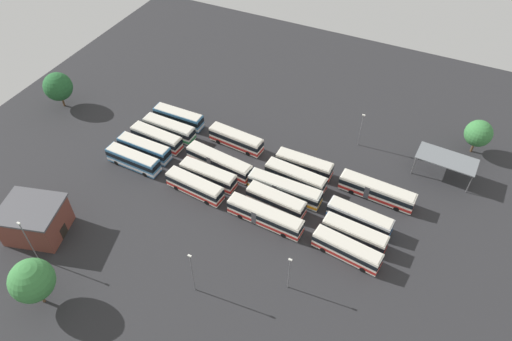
# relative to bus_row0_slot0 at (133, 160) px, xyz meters

# --- Properties ---
(ground_plane) EXTENTS (121.01, 121.01, 0.00)m
(ground_plane) POSITION_rel_bus_row0_slot0_xyz_m (22.01, 6.03, -1.77)
(ground_plane) COLOR #28282B
(bus_row0_slot0) EXTENTS (11.12, 3.05, 3.35)m
(bus_row0_slot0) POSITION_rel_bus_row0_slot0_xyz_m (0.00, 0.00, 0.00)
(bus_row0_slot0) COLOR teal
(bus_row0_slot0) RESTS_ON ground_plane
(bus_row0_slot1) EXTENTS (11.11, 2.92, 3.35)m
(bus_row0_slot1) POSITION_rel_bus_row0_slot0_xyz_m (0.04, 3.59, 0.00)
(bus_row0_slot1) COLOR teal
(bus_row0_slot1) RESTS_ON ground_plane
(bus_row0_slot2) EXTENTS (11.14, 3.33, 3.35)m
(bus_row0_slot2) POSITION_rel_bus_row0_slot0_xyz_m (0.41, 7.30, -0.00)
(bus_row0_slot2) COLOR silver
(bus_row0_slot2) RESTS_ON ground_plane
(bus_row0_slot3) EXTENTS (11.22, 2.94, 3.35)m
(bus_row0_slot3) POSITION_rel_bus_row0_slot0_xyz_m (1.11, 10.85, 0.00)
(bus_row0_slot3) COLOR silver
(bus_row0_slot3) RESTS_ON ground_plane
(bus_row0_slot4) EXTENTS (10.89, 2.71, 3.35)m
(bus_row0_slot4) POSITION_rel_bus_row0_slot0_xyz_m (0.87, 14.78, -0.00)
(bus_row0_slot4) COLOR teal
(bus_row0_slot4) RESTS_ON ground_plane
(bus_row1_slot0) EXTENTS (11.37, 3.69, 3.35)m
(bus_row1_slot0) POSITION_rel_bus_row0_slot0_xyz_m (14.13, -0.89, 0.00)
(bus_row1_slot0) COLOR silver
(bus_row1_slot0) RESTS_ON ground_plane
(bus_row1_slot1) EXTENTS (11.07, 3.15, 3.35)m
(bus_row1_slot1) POSITION_rel_bus_row0_slot0_xyz_m (14.95, 2.60, -0.00)
(bus_row1_slot1) COLOR silver
(bus_row1_slot1) RESTS_ON ground_plane
(bus_row1_slot2) EXTENTS (13.81, 4.24, 3.35)m
(bus_row1_slot2) POSITION_rel_bus_row0_slot0_xyz_m (15.02, 6.56, 0.00)
(bus_row1_slot2) COLOR silver
(bus_row1_slot2) RESTS_ON ground_plane
(bus_row1_slot4) EXTENTS (11.54, 3.60, 3.35)m
(bus_row1_slot4) POSITION_rel_bus_row0_slot0_xyz_m (14.98, 13.74, 0.00)
(bus_row1_slot4) COLOR silver
(bus_row1_slot4) RESTS_ON ground_plane
(bus_row2_slot0) EXTENTS (13.73, 3.45, 3.35)m
(bus_row2_slot0) POSITION_rel_bus_row0_slot0_xyz_m (28.45, -1.80, 0.00)
(bus_row2_slot0) COLOR silver
(bus_row2_slot0) RESTS_ON ground_plane
(bus_row2_slot1) EXTENTS (10.92, 3.48, 3.35)m
(bus_row2_slot1) POSITION_rel_bus_row0_slot0_xyz_m (28.82, 2.12, -0.00)
(bus_row2_slot1) COLOR silver
(bus_row2_slot1) RESTS_ON ground_plane
(bus_row2_slot2) EXTENTS (13.65, 2.90, 3.35)m
(bus_row2_slot2) POSITION_rel_bus_row0_slot0_xyz_m (29.00, 5.44, 0.00)
(bus_row2_slot2) COLOR silver
(bus_row2_slot2) RESTS_ON ground_plane
(bus_row2_slot3) EXTENTS (11.79, 3.57, 3.35)m
(bus_row2_slot3) POSITION_rel_bus_row0_slot0_xyz_m (29.69, 9.10, 0.00)
(bus_row2_slot3) COLOR silver
(bus_row2_slot3) RESTS_ON ground_plane
(bus_row2_slot4) EXTENTS (10.89, 2.80, 3.35)m
(bus_row2_slot4) POSITION_rel_bus_row0_slot0_xyz_m (29.93, 12.81, -0.00)
(bus_row2_slot4) COLOR silver
(bus_row2_slot4) RESTS_ON ground_plane
(bus_row3_slot0) EXTENTS (11.55, 4.06, 3.35)m
(bus_row3_slot0) POSITION_rel_bus_row0_slot0_xyz_m (43.19, -2.48, 0.00)
(bus_row3_slot0) COLOR silver
(bus_row3_slot0) RESTS_ON ground_plane
(bus_row3_slot1) EXTENTS (10.96, 3.51, 3.35)m
(bus_row3_slot1) POSITION_rel_bus_row0_slot0_xyz_m (43.40, 1.03, -0.00)
(bus_row3_slot1) COLOR silver
(bus_row3_slot1) RESTS_ON ground_plane
(bus_row3_slot2) EXTENTS (11.35, 3.62, 3.35)m
(bus_row3_slot2) POSITION_rel_bus_row0_slot0_xyz_m (43.15, 4.76, 0.00)
(bus_row3_slot2) COLOR silver
(bus_row3_slot2) RESTS_ON ground_plane
(bus_row3_slot4) EXTENTS (13.72, 3.40, 3.35)m
(bus_row3_slot4) POSITION_rel_bus_row0_slot0_xyz_m (44.08, 12.07, 0.00)
(bus_row3_slot4) COLOR silver
(bus_row3_slot4) RESTS_ON ground_plane
(depot_building) EXTENTS (11.47, 10.54, 6.11)m
(depot_building) POSITION_rel_bus_row0_slot0_xyz_m (-5.09, -19.89, 1.30)
(depot_building) COLOR brown
(depot_building) RESTS_ON ground_plane
(maintenance_shelter) EXTENTS (11.01, 5.68, 4.38)m
(maintenance_shelter) POSITION_rel_bus_row0_slot0_xyz_m (53.86, 23.06, 2.38)
(maintenance_shelter) COLOR slate
(maintenance_shelter) RESTS_ON ground_plane
(lamp_post_far_corner) EXTENTS (0.56, 0.28, 9.25)m
(lamp_post_far_corner) POSITION_rel_bus_row0_slot0_xyz_m (-1.35, -24.32, 3.27)
(lamp_post_far_corner) COLOR slate
(lamp_post_far_corner) RESTS_ON ground_plane
(lamp_post_mid_lot) EXTENTS (0.56, 0.28, 8.96)m
(lamp_post_mid_lot) POSITION_rel_bus_row0_slot0_xyz_m (24.35, -18.26, 3.12)
(lamp_post_mid_lot) COLOR slate
(lamp_post_mid_lot) RESTS_ON ground_plane
(lamp_post_near_entrance) EXTENTS (0.56, 0.28, 7.40)m
(lamp_post_near_entrance) POSITION_rel_bus_row0_slot0_xyz_m (36.98, -11.77, 2.33)
(lamp_post_near_entrance) COLOR slate
(lamp_post_near_entrance) RESTS_ON ground_plane
(lamp_post_by_building) EXTENTS (0.56, 0.28, 7.68)m
(lamp_post_by_building) POSITION_rel_bus_row0_slot0_xyz_m (37.07, 24.69, 2.48)
(lamp_post_by_building) COLOR slate
(lamp_post_by_building) RESTS_ON ground_plane
(tree_south_edge) EXTENTS (6.43, 6.43, 8.90)m
(tree_south_edge) POSITION_rel_bus_row0_slot0_xyz_m (4.94, -29.71, 3.90)
(tree_south_edge) COLOR brown
(tree_south_edge) RESTS_ON ground_plane
(tree_northeast) EXTENTS (5.25, 5.25, 7.32)m
(tree_northeast) POSITION_rel_bus_row0_slot0_xyz_m (58.06, 32.49, 2.91)
(tree_northeast) COLOR brown
(tree_northeast) RESTS_ON ground_plane
(tree_north_edge) EXTENTS (6.14, 6.14, 8.14)m
(tree_north_edge) POSITION_rel_bus_row0_slot0_xyz_m (-25.68, 9.27, 3.29)
(tree_north_edge) COLOR brown
(tree_north_edge) RESTS_ON ground_plane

